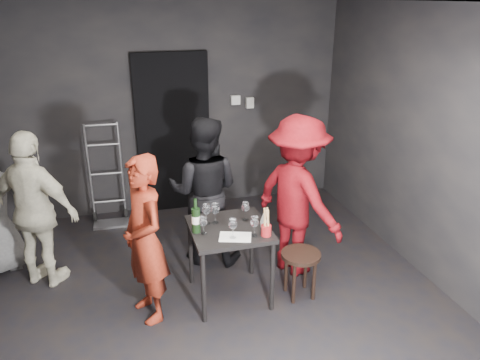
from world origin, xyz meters
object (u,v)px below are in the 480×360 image
object	(u,v)px
woman_black	(204,186)
hand_truck	(109,206)
bystander_cream	(35,206)
stool	(301,261)
tasting_table	(229,237)
man_maroon	(298,187)
breadstick_cup	(266,223)
wine_bottle	(196,219)
server_red	(145,238)

from	to	relation	value
woman_black	hand_truck	bearing A→B (deg)	-27.79
bystander_cream	stool	bearing A→B (deg)	-167.78
tasting_table	man_maroon	distance (m)	0.89
hand_truck	man_maroon	bearing A→B (deg)	-38.92
stool	woman_black	distance (m)	1.29
tasting_table	breadstick_cup	bearing A→B (deg)	-41.45
woman_black	man_maroon	world-z (taller)	man_maroon
wine_bottle	breadstick_cup	size ratio (longest dim) A/B	1.14
hand_truck	breadstick_cup	bearing A→B (deg)	-55.34
hand_truck	stool	world-z (taller)	hand_truck
man_maroon	bystander_cream	size ratio (longest dim) A/B	1.11
stool	breadstick_cup	world-z (taller)	breadstick_cup
server_red	wine_bottle	bearing A→B (deg)	80.38
tasting_table	breadstick_cup	xyz separation A→B (m)	(0.28, -0.24, 0.23)
hand_truck	tasting_table	distance (m)	2.28
man_maroon	wine_bottle	world-z (taller)	man_maroon
wine_bottle	hand_truck	bearing A→B (deg)	111.58
server_red	wine_bottle	size ratio (longest dim) A/B	4.88
server_red	woman_black	size ratio (longest dim) A/B	0.91
stool	server_red	world-z (taller)	server_red
woman_black	wine_bottle	distance (m)	0.80
tasting_table	stool	size ratio (longest dim) A/B	1.60
tasting_table	woman_black	world-z (taller)	woman_black
tasting_table	man_maroon	size ratio (longest dim) A/B	0.40
hand_truck	breadstick_cup	distance (m)	2.67
stool	bystander_cream	xyz separation A→B (m)	(-2.40, 0.92, 0.47)
hand_truck	server_red	bearing A→B (deg)	-78.43
tasting_table	breadstick_cup	world-z (taller)	breadstick_cup
server_red	woman_black	distance (m)	1.09
server_red	bystander_cream	xyz separation A→B (m)	(-0.97, 0.81, 0.06)
server_red	wine_bottle	xyz separation A→B (m)	(0.47, 0.07, 0.08)
hand_truck	server_red	world-z (taller)	server_red
hand_truck	man_maroon	distance (m)	2.62
hand_truck	tasting_table	world-z (taller)	hand_truck
wine_bottle	breadstick_cup	distance (m)	0.63
stool	bystander_cream	distance (m)	2.62
tasting_table	wine_bottle	world-z (taller)	wine_bottle
tasting_table	bystander_cream	size ratio (longest dim) A/B	0.44
tasting_table	woman_black	size ratio (longest dim) A/B	0.43
hand_truck	woman_black	world-z (taller)	woman_black
stool	wine_bottle	distance (m)	1.10
hand_truck	stool	distance (m)	2.77
woman_black	breadstick_cup	bearing A→B (deg)	131.67
bystander_cream	breadstick_cup	world-z (taller)	bystander_cream
stool	server_red	bearing A→B (deg)	175.86
stool	woman_black	bearing A→B (deg)	128.03
stool	bystander_cream	bearing A→B (deg)	159.07
man_maroon	wine_bottle	distance (m)	1.14
tasting_table	bystander_cream	xyz separation A→B (m)	(-1.75, 0.74, 0.20)
hand_truck	server_red	xyz separation A→B (m)	(0.31, -2.04, 0.56)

